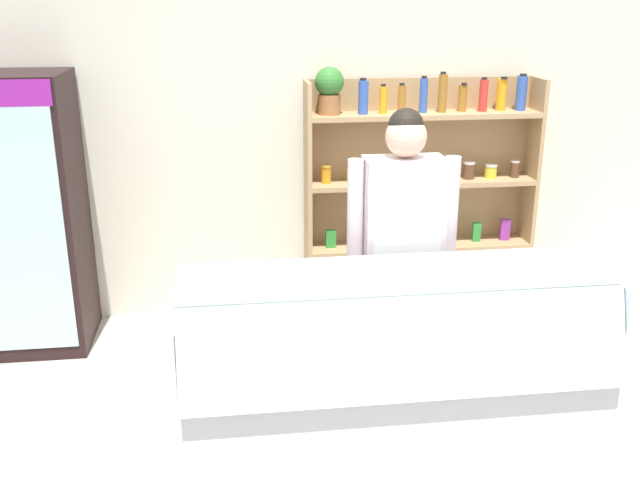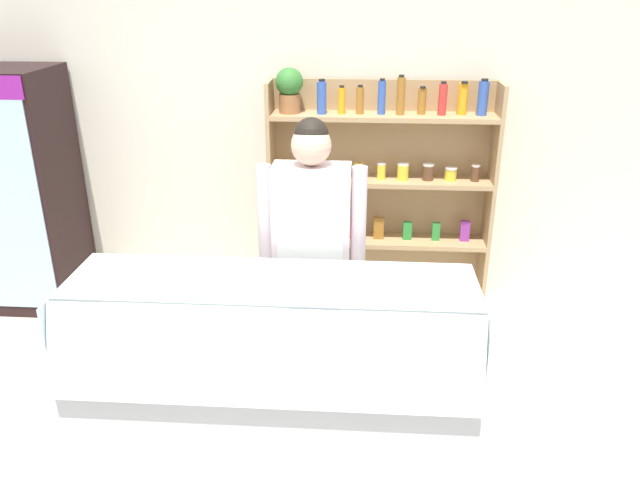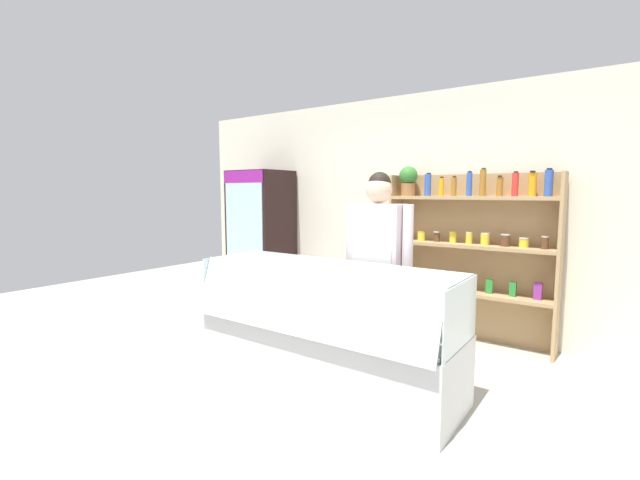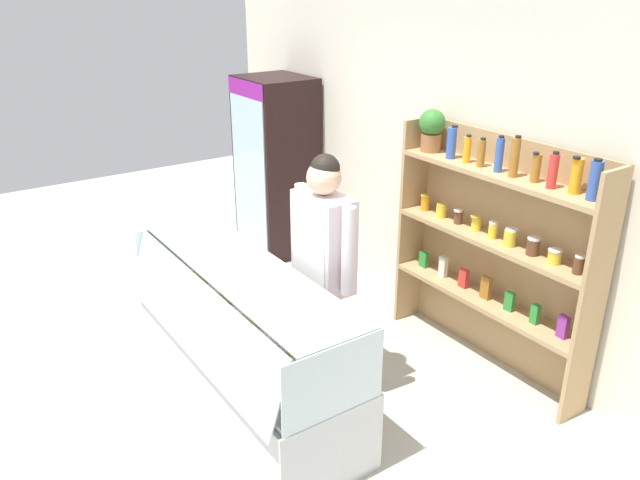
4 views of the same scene
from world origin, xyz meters
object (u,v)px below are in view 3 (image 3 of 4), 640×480
at_px(shelving_unit, 466,245).
at_px(deli_display_case, 325,349).
at_px(shop_clerk, 378,253).
at_px(drinks_fridge, 261,239).

height_order(shelving_unit, deli_display_case, shelving_unit).
xyz_separation_m(shelving_unit, deli_display_case, (-0.57, -1.80, -0.72)).
height_order(deli_display_case, shop_clerk, shop_clerk).
height_order(shelving_unit, shop_clerk, shelving_unit).
bearing_deg(drinks_fridge, deli_display_case, -35.94).
height_order(drinks_fridge, shelving_unit, drinks_fridge).
bearing_deg(shop_clerk, shelving_unit, 72.29).
xyz_separation_m(drinks_fridge, deli_display_case, (2.18, -1.58, -0.63)).
distance_m(shelving_unit, shop_clerk, 1.31).
xyz_separation_m(drinks_fridge, shelving_unit, (2.75, 0.22, 0.09)).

